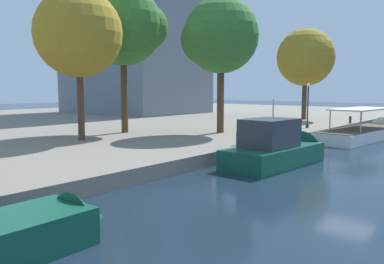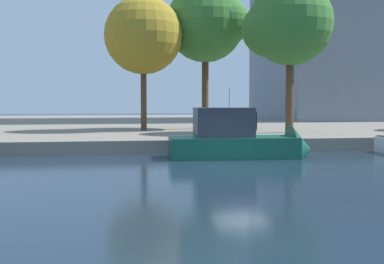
% 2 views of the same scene
% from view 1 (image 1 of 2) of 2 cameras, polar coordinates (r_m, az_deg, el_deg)
% --- Properties ---
extents(ground_plane, '(220.00, 220.00, 0.00)m').
position_cam_1_polar(ground_plane, '(20.91, 21.61, -6.33)').
color(ground_plane, '#192838').
extents(dock_promenade, '(120.00, 55.00, 0.78)m').
position_cam_1_polar(dock_promenade, '(45.40, -24.56, 0.64)').
color(dock_promenade, gray).
rests_on(dock_promenade, ground_plane).
extents(motor_yacht_1, '(8.04, 3.29, 4.81)m').
position_cam_1_polar(motor_yacht_1, '(23.60, 12.52, -2.69)').
color(motor_yacht_1, '#14513D').
rests_on(motor_yacht_1, ground_plane).
extents(tour_boat_2, '(12.95, 4.14, 3.89)m').
position_cam_1_polar(tour_boat_2, '(37.94, 23.80, -0.30)').
color(tour_boat_2, white).
rests_on(tour_boat_2, ground_plane).
extents(mooring_bollard_0, '(0.27, 0.27, 0.77)m').
position_cam_1_polar(mooring_bollard_0, '(44.80, 21.95, 1.72)').
color(mooring_bollard_0, '#2D2D33').
rests_on(mooring_bollard_0, dock_promenade).
extents(mooring_bollard_1, '(0.30, 0.30, 0.87)m').
position_cam_1_polar(mooring_bollard_1, '(25.59, 6.70, -0.86)').
color(mooring_bollard_1, '#2D2D33').
rests_on(mooring_bollard_1, dock_promenade).
extents(lamp_post, '(0.33, 0.33, 4.15)m').
position_cam_1_polar(lamp_post, '(38.15, 16.44, 3.94)').
color(lamp_post, black).
rests_on(lamp_post, dock_promenade).
extents(tree_0, '(6.10, 6.10, 10.49)m').
position_cam_1_polar(tree_0, '(29.18, -15.96, 13.51)').
color(tree_0, '#4C3823').
rests_on(tree_0, dock_promenade).
extents(tree_1, '(6.52, 6.14, 11.00)m').
position_cam_1_polar(tree_1, '(32.91, 3.74, 13.68)').
color(tree_1, '#4C3823').
rests_on(tree_1, dock_promenade).
extents(tree_4, '(6.70, 6.70, 10.65)m').
position_cam_1_polar(tree_4, '(48.79, 16.11, 10.28)').
color(tree_4, '#4C3823').
rests_on(tree_4, dock_promenade).
extents(tree_5, '(6.64, 6.45, 11.94)m').
position_cam_1_polar(tree_5, '(33.63, -9.15, 14.97)').
color(tree_5, '#4C3823').
rests_on(tree_5, dock_promenade).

